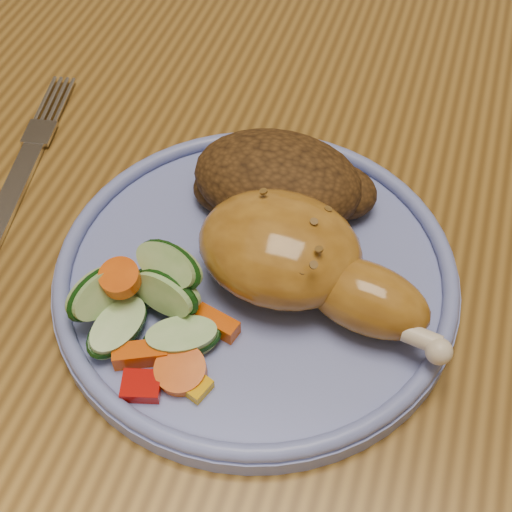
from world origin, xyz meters
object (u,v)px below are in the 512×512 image
chair_far (412,19)px  plate (256,277)px  fork (20,176)px  dining_table (313,267)px

chair_far → plate: (-0.02, -0.71, 0.26)m
plate → fork: (-0.18, 0.04, -0.00)m
chair_far → plate: 0.76m
fork → dining_table: bearing=14.1°
chair_far → plate: bearing=-91.6°
plate → fork: 0.19m
dining_table → fork: 0.22m
dining_table → chair_far: (0.00, 0.63, -0.17)m
dining_table → fork: size_ratio=7.96×
plate → fork: plate is taller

